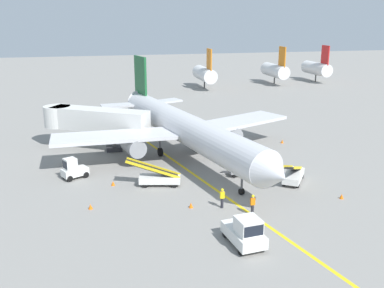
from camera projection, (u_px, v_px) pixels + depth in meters
The scene contains 19 objects.
ground_plane at pixel (235, 198), 37.88m from camera, with size 300.00×300.00×0.00m, color gray.
taxi_line_yellow at pixel (202, 180), 42.16m from camera, with size 0.30×80.00×0.01m, color yellow.
airliner at pixel (183, 127), 48.11m from camera, with size 27.97×35.06×10.10m.
jet_bridge at pixel (89, 119), 51.36m from camera, with size 12.15×9.02×4.85m.
pushback_tug at pixel (245, 232), 29.84m from camera, with size 2.27×3.78×2.20m.
baggage_tug_near_wing at pixel (73, 169), 42.28m from camera, with size 2.73×2.23×2.10m.
belt_loader_forward_hold at pixel (159, 177), 40.65m from camera, with size 5.16×2.37×2.59m.
belt_loader_aft_hold at pixel (293, 175), 41.34m from camera, with size 3.94×4.79×2.59m.
baggage_cart_loaded at pixel (243, 171), 43.26m from camera, with size 3.82×1.83×0.94m.
ground_crew_marshaller at pixel (222, 197), 35.75m from camera, with size 0.36×0.24×1.70m.
ground_crew_wing_walker at pixel (253, 204), 34.49m from camera, with size 0.36×0.24×1.70m.
safety_cone_nose_left at pixel (282, 141), 54.40m from camera, with size 0.36×0.36×0.44m, color orange.
safety_cone_nose_right at pixel (113, 183), 40.67m from camera, with size 0.36×0.36×0.44m, color orange.
safety_cone_wingtip_left at pixel (342, 196), 37.74m from camera, with size 0.36×0.36×0.44m, color orange.
safety_cone_wingtip_right at pixel (191, 205), 35.95m from camera, with size 0.36×0.36×0.44m, color orange.
safety_cone_tail_area at pixel (90, 207), 35.70m from camera, with size 0.36×0.36×0.44m, color orange.
distant_aircraft_far_left at pixel (205, 74), 95.06m from camera, with size 3.00×10.10×8.80m.
distant_aircraft_mid_left at pixel (275, 70), 101.34m from camera, with size 3.00×10.10×8.80m.
distant_aircraft_mid_right at pixel (317, 68), 105.42m from camera, with size 3.00×10.10×8.80m.
Camera 1 is at (-11.97, -33.16, 15.10)m, focal length 40.95 mm.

